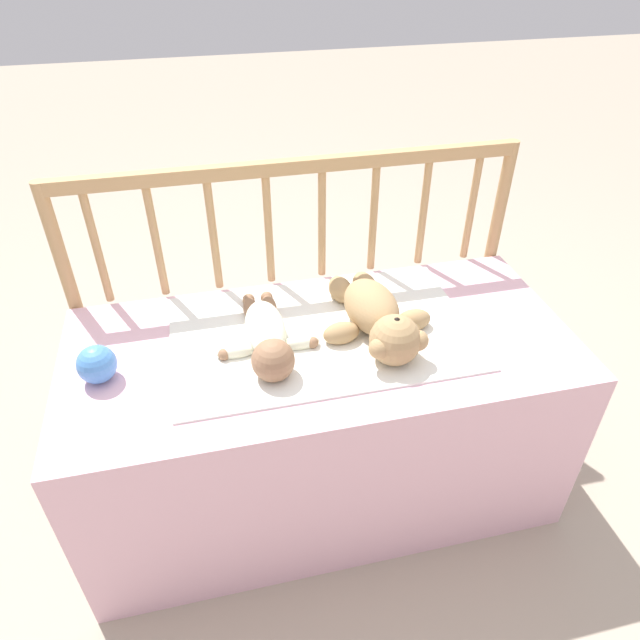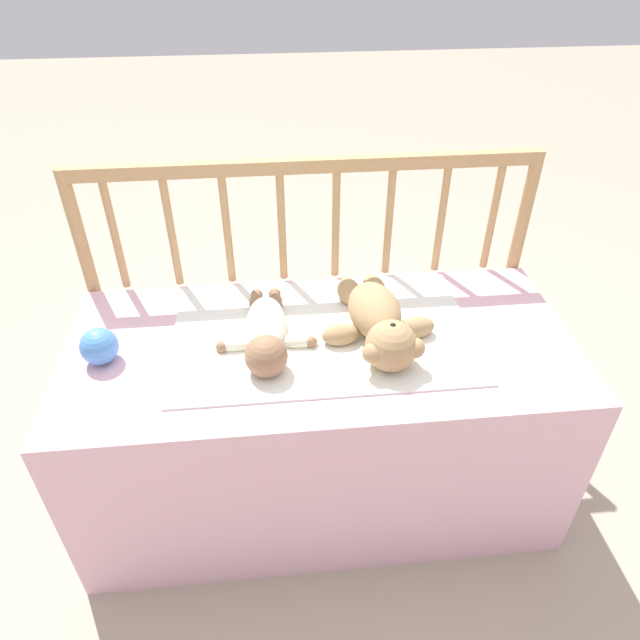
{
  "view_description": "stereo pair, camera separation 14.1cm",
  "coord_description": "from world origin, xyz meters",
  "views": [
    {
      "loc": [
        -0.25,
        -1.09,
        1.46
      ],
      "look_at": [
        0.0,
        0.01,
        0.62
      ],
      "focal_mm": 32.0,
      "sensor_mm": 36.0,
      "label": 1
    },
    {
      "loc": [
        -0.12,
        -1.11,
        1.46
      ],
      "look_at": [
        0.0,
        0.01,
        0.62
      ],
      "focal_mm": 32.0,
      "sensor_mm": 36.0,
      "label": 2
    }
  ],
  "objects": [
    {
      "name": "crib_mattress",
      "position": [
        0.0,
        0.0,
        0.28
      ],
      "size": [
        1.28,
        0.59,
        0.56
      ],
      "color": "#EDB7C6",
      "rests_on": "ground_plane"
    },
    {
      "name": "teddy_bear",
      "position": [
        0.15,
        0.0,
        0.61
      ],
      "size": [
        0.29,
        0.4,
        0.13
      ],
      "color": "tan",
      "rests_on": "crib_mattress"
    },
    {
      "name": "crib_rail",
      "position": [
        0.0,
        0.32,
        0.65
      ],
      "size": [
        1.28,
        0.04,
        0.92
      ],
      "color": "tan",
      "rests_on": "ground_plane"
    },
    {
      "name": "toy_ball",
      "position": [
        -0.53,
        -0.02,
        0.6
      ],
      "size": [
        0.09,
        0.09,
        0.09
      ],
      "color": "#4C8CDB",
      "rests_on": "crib_mattress"
    },
    {
      "name": "ground_plane",
      "position": [
        0.0,
        0.0,
        0.0
      ],
      "size": [
        12.0,
        12.0,
        0.0
      ],
      "primitive_type": "plane",
      "color": "tan"
    },
    {
      "name": "blanket",
      "position": [
        0.01,
        0.04,
        0.56
      ],
      "size": [
        0.76,
        0.48,
        0.01
      ],
      "color": "white",
      "rests_on": "crib_mattress"
    },
    {
      "name": "baby",
      "position": [
        -0.13,
        0.01,
        0.6
      ],
      "size": [
        0.26,
        0.37,
        0.1
      ],
      "color": "#EAEACC",
      "rests_on": "crib_mattress"
    }
  ]
}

